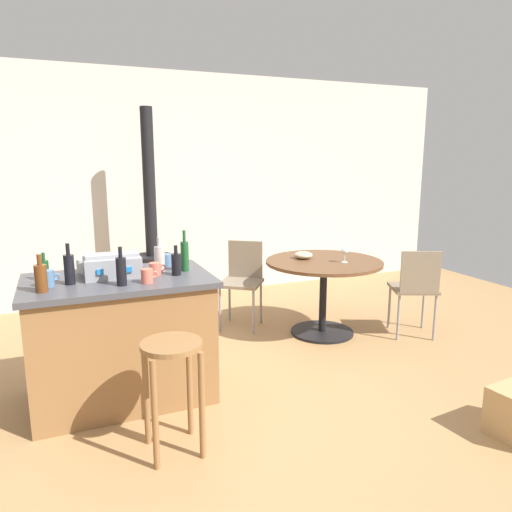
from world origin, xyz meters
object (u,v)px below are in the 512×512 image
Objects in this scene: kitchen_island at (122,338)px; folding_chair_far at (415,285)px; folding_chair_near at (243,277)px; bottle_6 at (44,270)px; cup_2 at (48,278)px; cup_4 at (156,269)px; serving_bowl at (303,255)px; bottle_1 at (160,258)px; bottle_0 at (176,264)px; bottle_2 at (69,269)px; dining_table at (324,277)px; wood_stove at (153,266)px; bottle_3 at (41,278)px; bottle_5 at (185,255)px; wine_glass at (345,251)px; bottle_4 at (121,271)px; wooden_stool at (172,371)px; cup_1 at (83,266)px; cup_3 at (167,260)px; toolbox at (112,266)px.

folding_chair_far is (2.73, 0.14, 0.07)m from kitchen_island.
bottle_6 is (-1.80, -0.98, 0.45)m from folding_chair_near.
cup_4 is at bearing 4.25° from cup_2.
folding_chair_near reaches higher than serving_bowl.
bottle_0 is at bearing -64.79° from bottle_1.
bottle_2 is 0.23m from bottle_6.
bottle_6 reaches higher than serving_bowl.
dining_table is 1.91m from wood_stove.
bottle_3 reaches higher than cup_2.
bottle_5 is 1.68m from wine_glass.
wood_stove reaches higher than bottle_1.
folding_chair_near is 1.94m from bottle_4.
wooden_stool is at bearing -98.23° from bottle_1.
kitchen_island is 0.73m from bottle_5.
kitchen_island is 0.81m from wooden_stool.
cup_1 is at bearing -151.45° from folding_chair_near.
bottle_0 is 1.77× the size of cup_2.
cup_2 is (-0.44, 0.15, -0.04)m from bottle_4.
serving_bowl is at bearing -38.09° from folding_chair_near.
bottle_1 is 2.10× the size of cup_1.
bottle_3 reaches higher than folding_chair_near.
bottle_0 is (-1.58, -0.64, 0.40)m from dining_table.
kitchen_island is at bearing 10.54° from bottle_2.
cup_3 is at bearing -96.55° from wood_stove.
cup_4 is 0.66× the size of serving_bowl.
serving_bowl is at bearing 131.79° from wine_glass.
bottle_0 reaches higher than kitchen_island.
cup_1 is at bearing 59.23° from bottle_3.
dining_table is at bearing 17.03° from bottle_3.
cup_4 reaches higher than folding_chair_far.
cup_2 reaches higher than folding_chair_far.
bottle_3 is 1.31× the size of serving_bowl.
cup_3 is at bearing -168.71° from dining_table.
bottle_3 is (-1.05, -2.05, 0.45)m from wood_stove.
cup_2 is at bearing 73.65° from bottle_3.
cup_2 is (-0.92, -0.09, -0.06)m from bottle_5.
toolbox is 0.51m from bottle_5.
folding_chair_near is 4.05× the size of bottle_0.
bottle_1 is at bearing 64.35° from cup_4.
bottle_3 is at bearing -162.97° from dining_table.
cup_3 is (0.60, -0.01, -0.00)m from cup_1.
cup_1 is (-0.79, -1.61, 0.40)m from wood_stove.
wine_glass is (1.63, 0.39, -0.16)m from bottle_5.
bottle_1 is 1.06× the size of bottle_3.
bottle_4 is (-0.39, -0.14, 0.02)m from bottle_0.
bottle_0 is 0.71× the size of bottle_5.
bottle_3 is (-0.87, -0.11, 0.01)m from bottle_0.
cup_2 is at bearing -167.59° from bottle_1.
bottle_3 is at bearing -141.82° from bottle_2.
bottle_5 reaches higher than cup_1.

